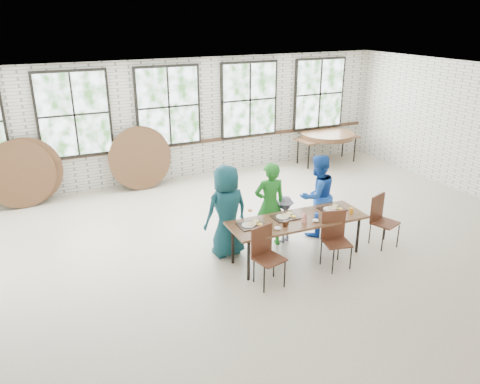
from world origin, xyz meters
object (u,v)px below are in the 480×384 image
object	(u,v)px
chair_near_right	(335,234)
storage_table	(327,139)
dining_table	(298,222)
chair_near_left	(265,251)

from	to	relation	value
chair_near_right	storage_table	bearing A→B (deg)	69.07
dining_table	chair_near_right	bearing A→B (deg)	-44.10
dining_table	storage_table	distance (m)	5.74
chair_near_left	chair_near_right	bearing A→B (deg)	-13.32
dining_table	chair_near_left	bearing A→B (deg)	-149.92
chair_near_left	storage_table	world-z (taller)	chair_near_left
dining_table	storage_table	world-z (taller)	same
chair_near_right	chair_near_left	bearing A→B (deg)	-166.72
storage_table	dining_table	bearing A→B (deg)	-132.64
dining_table	chair_near_right	world-z (taller)	chair_near_right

